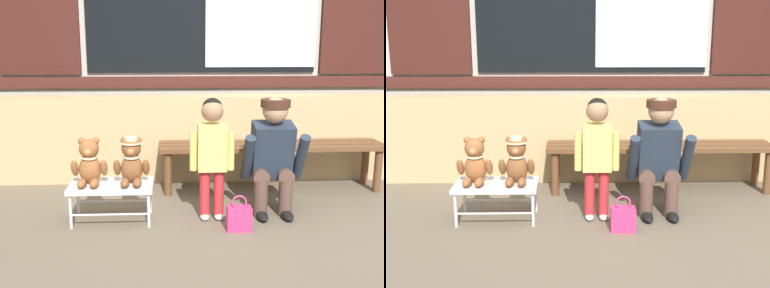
% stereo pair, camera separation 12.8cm
% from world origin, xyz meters
% --- Properties ---
extents(ground_plane, '(60.00, 60.00, 0.00)m').
position_xyz_m(ground_plane, '(0.00, 0.00, 0.00)').
color(ground_plane, brown).
extents(brick_low_wall, '(6.94, 0.25, 0.85)m').
position_xyz_m(brick_low_wall, '(0.00, 1.43, 0.42)').
color(brick_low_wall, tan).
rests_on(brick_low_wall, ground).
extents(shop_facade, '(7.08, 0.26, 3.24)m').
position_xyz_m(shop_facade, '(0.00, 1.94, 1.64)').
color(shop_facade, '#B7B2A3').
rests_on(shop_facade, ground).
extents(wooden_bench_long, '(2.10, 0.40, 0.44)m').
position_xyz_m(wooden_bench_long, '(0.60, 1.06, 0.37)').
color(wooden_bench_long, brown).
rests_on(wooden_bench_long, ground).
extents(small_display_bench, '(0.64, 0.36, 0.30)m').
position_xyz_m(small_display_bench, '(-0.81, 0.34, 0.27)').
color(small_display_bench, silver).
rests_on(small_display_bench, ground).
extents(teddy_bear_plain, '(0.28, 0.26, 0.36)m').
position_xyz_m(teddy_bear_plain, '(-0.97, 0.34, 0.46)').
color(teddy_bear_plain, '#93562D').
rests_on(teddy_bear_plain, small_display_bench).
extents(teddy_bear_with_hat, '(0.28, 0.27, 0.36)m').
position_xyz_m(teddy_bear_with_hat, '(-0.65, 0.34, 0.47)').
color(teddy_bear_with_hat, brown).
rests_on(teddy_bear_with_hat, small_display_bench).
extents(child_standing, '(0.35, 0.18, 0.96)m').
position_xyz_m(child_standing, '(-0.03, 0.34, 0.59)').
color(child_standing, '#B7282D').
rests_on(child_standing, ground).
extents(adult_crouching, '(0.50, 0.49, 0.95)m').
position_xyz_m(adult_crouching, '(0.48, 0.45, 0.48)').
color(adult_crouching, brown).
rests_on(adult_crouching, ground).
extents(handbag_on_ground, '(0.18, 0.11, 0.27)m').
position_xyz_m(handbag_on_ground, '(0.15, 0.10, 0.10)').
color(handbag_on_ground, '#E53370').
rests_on(handbag_on_ground, ground).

